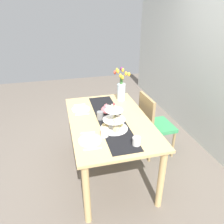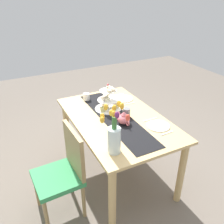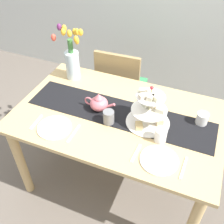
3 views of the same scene
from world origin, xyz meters
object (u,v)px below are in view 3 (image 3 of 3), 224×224
tulip_vase (72,59)px  cream_jug (202,119)px  knife_left (73,134)px  fork_right (136,153)px  fork_left (36,122)px  knife_right (184,168)px  tiered_cake_stand (149,111)px  mug_grey (109,117)px  dining_table (118,126)px  mug_white_text (161,135)px  dinner_plate_right (159,160)px  teapot (99,103)px  dinner_plate_left (54,128)px  chair_left (120,86)px

tulip_vase → cream_jug: 1.09m
knife_left → fork_right: 0.43m
fork_left → knife_right: same height
knife_right → tiered_cake_stand: bearing=136.0°
knife_left → mug_grey: mug_grey is taller
dining_table → mug_white_text: size_ratio=15.41×
tulip_vase → dinner_plate_right: tulip_vase is taller
teapot → dinner_plate_left: bearing=-124.4°
fork_left → knife_right: 1.01m
tiered_cake_stand → teapot: bearing=-179.8°
dinner_plate_left → tiered_cake_stand: bearing=27.2°
chair_left → fork_left: size_ratio=6.07×
tiered_cake_stand → mug_white_text: bearing=-47.6°
dinner_plate_left → fork_left: (-0.14, 0.00, -0.00)m
fork_right → mug_grey: mug_grey is taller
dinner_plate_left → chair_left: bearing=83.6°
chair_left → cream_jug: chair_left is taller
tiered_cake_stand → cream_jug: 0.37m
tulip_vase → chair_left: bearing=54.2°
mug_white_text → knife_right: bearing=-41.3°
tiered_cake_stand → knife_left: size_ratio=1.79×
tiered_cake_stand → mug_white_text: (0.12, -0.13, -0.06)m
tiered_cake_stand → mug_grey: tiered_cake_stand is taller
tiered_cake_stand → knife_left: 0.52m
teapot → tulip_vase: (-0.37, 0.30, 0.12)m
knife_right → chair_left: bearing=127.9°
fork_left → mug_white_text: mug_white_text is taller
knife_left → dining_table: bearing=54.8°
fork_left → dinner_plate_right: 0.87m
fork_left → fork_right: size_ratio=1.00×
tiered_cake_stand → cream_jug: tiered_cake_stand is taller
dinner_plate_left → mug_grey: 0.37m
dining_table → teapot: bearing=180.0°
teapot → tulip_vase: bearing=140.9°
teapot → knife_right: 0.73m
chair_left → fork_right: chair_left is taller
dinner_plate_left → mug_white_text: bearing=13.2°
teapot → knife_left: size_ratio=1.40×
cream_jug → knife_left: (-0.76, -0.42, -0.04)m
tiered_cake_stand → dinner_plate_left: tiered_cake_stand is taller
teapot → knife_right: bearing=-23.4°
fork_right → tiered_cake_stand: bearing=92.1°
dinner_plate_left → dinner_plate_right: same height
teapot → mug_grey: teapot is taller
knife_right → mug_white_text: bearing=138.7°
chair_left → knife_right: chair_left is taller
dining_table → tiered_cake_stand: tiered_cake_stand is taller
chair_left → tiered_cake_stand: tiered_cake_stand is taller
cream_jug → teapot: bearing=-169.3°
chair_left → knife_right: size_ratio=5.35×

